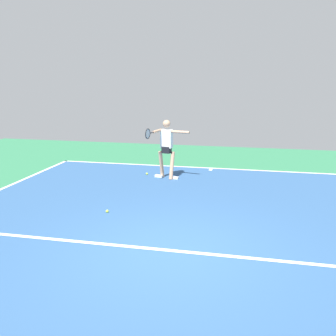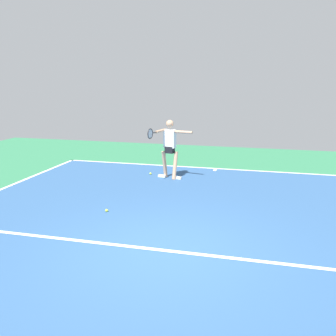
{
  "view_description": "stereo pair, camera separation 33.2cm",
  "coord_description": "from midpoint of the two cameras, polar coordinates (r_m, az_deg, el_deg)",
  "views": [
    {
      "loc": [
        -1.31,
        6.11,
        2.94
      ],
      "look_at": [
        0.59,
        -2.46,
        0.9
      ],
      "focal_mm": 41.4,
      "sensor_mm": 36.0,
      "label": 1
    },
    {
      "loc": [
        -1.64,
        6.04,
        2.94
      ],
      "look_at": [
        0.59,
        -2.46,
        0.9
      ],
      "focal_mm": 41.4,
      "sensor_mm": 36.0,
      "label": 2
    }
  ],
  "objects": [
    {
      "name": "court_line_centre_mark",
      "position": [
        12.83,
        5.58,
        -0.21
      ],
      "size": [
        0.1,
        0.3,
        0.01
      ],
      "primitive_type": "cube",
      "color": "white",
      "rests_on": "ground_plane"
    },
    {
      "name": "tennis_ball_near_service_line",
      "position": [
        12.1,
        -3.91,
        -0.85
      ],
      "size": [
        0.07,
        0.07,
        0.07
      ],
      "primitive_type": "sphere",
      "color": "#C6E53D",
      "rests_on": "ground_plane"
    },
    {
      "name": "tennis_player",
      "position": [
        11.44,
        -1.09,
        3.39
      ],
      "size": [
        1.09,
        1.18,
        1.76
      ],
      "rotation": [
        0.0,
        0.0,
        -0.19
      ],
      "color": "tan",
      "rests_on": "ground_plane"
    },
    {
      "name": "court_line_baseline_near",
      "position": [
        13.02,
        5.69,
        -0.01
      ],
      "size": [
        10.71,
        0.1,
        0.01
      ],
      "primitive_type": "cube",
      "color": "white",
      "rests_on": "ground_plane"
    },
    {
      "name": "tennis_ball_centre_court",
      "position": [
        8.86,
        -10.02,
        -6.29
      ],
      "size": [
        0.07,
        0.07,
        0.07
      ],
      "primitive_type": "sphere",
      "color": "#C6E53D",
      "rests_on": "ground_plane"
    },
    {
      "name": "court_surface",
      "position": [
        6.91,
        -1.05,
        -12.1
      ],
      "size": [
        10.71,
        13.15,
        0.0
      ],
      "primitive_type": "cube",
      "color": "#2D5484",
      "rests_on": "ground_plane"
    },
    {
      "name": "ground_plane",
      "position": [
        6.91,
        -1.05,
        -12.12
      ],
      "size": [
        21.69,
        21.69,
        0.0
      ],
      "primitive_type": "plane",
      "color": "#2D754C"
    },
    {
      "name": "court_line_service",
      "position": [
        6.92,
        -1.02,
        -12.05
      ],
      "size": [
        8.03,
        0.1,
        0.01
      ],
      "primitive_type": "cube",
      "color": "white",
      "rests_on": "ground_plane"
    }
  ]
}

